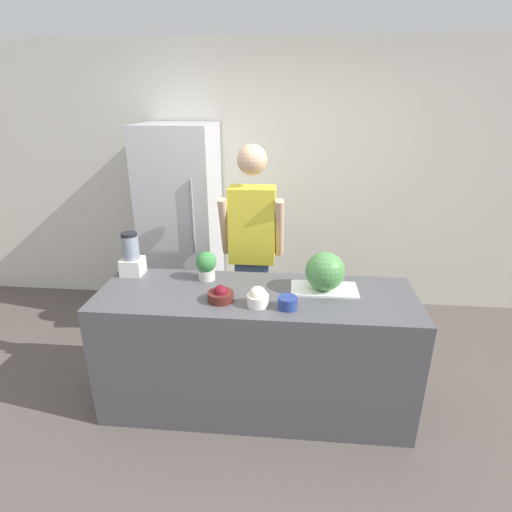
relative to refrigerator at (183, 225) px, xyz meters
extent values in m
plane|color=#564C47|center=(0.83, -1.61, -0.94)|extent=(14.00, 14.00, 0.00)
cube|color=silver|center=(0.83, 0.40, 0.36)|extent=(8.00, 0.06, 2.60)
cube|color=#4C4C51|center=(0.83, -1.27, -0.50)|extent=(2.10, 0.68, 0.88)
cube|color=#B7B7BC|center=(0.00, 0.00, 0.00)|extent=(0.67, 0.69, 1.87)
cylinder|color=gray|center=(0.20, -0.36, 0.19)|extent=(0.02, 0.02, 0.66)
cube|color=#4C608C|center=(0.74, -0.61, -0.51)|extent=(0.27, 0.18, 0.85)
cube|color=gold|center=(0.74, -0.61, 0.21)|extent=(0.36, 0.22, 0.60)
sphere|color=#DBAD89|center=(0.74, -0.61, 0.71)|extent=(0.23, 0.23, 0.23)
cylinder|color=#DBAD89|center=(0.52, -0.65, 0.20)|extent=(0.07, 0.24, 0.50)
cylinder|color=#DBAD89|center=(0.96, -0.65, 0.20)|extent=(0.07, 0.24, 0.50)
cube|color=white|center=(1.28, -1.18, -0.05)|extent=(0.44, 0.23, 0.01)
sphere|color=#4C8C47|center=(1.28, -1.19, 0.09)|extent=(0.26, 0.26, 0.26)
cylinder|color=#511E19|center=(0.62, -1.39, -0.03)|extent=(0.16, 0.16, 0.06)
sphere|color=maroon|center=(0.62, -1.39, 0.00)|extent=(0.09, 0.09, 0.09)
cylinder|color=white|center=(0.86, -1.43, -0.02)|extent=(0.14, 0.14, 0.07)
sphere|color=white|center=(0.86, -1.43, 0.02)|extent=(0.11, 0.11, 0.11)
cylinder|color=navy|center=(1.04, -1.45, -0.02)|extent=(0.12, 0.12, 0.07)
cube|color=silver|center=(-0.09, -1.05, 0.01)|extent=(0.15, 0.15, 0.12)
cylinder|color=gray|center=(-0.09, -1.05, 0.15)|extent=(0.12, 0.12, 0.17)
cylinder|color=black|center=(-0.09, -1.05, 0.25)|extent=(0.11, 0.11, 0.02)
cylinder|color=beige|center=(0.46, -1.08, -0.02)|extent=(0.12, 0.12, 0.07)
sphere|color=#387F3D|center=(0.46, -1.08, 0.08)|extent=(0.15, 0.15, 0.15)
camera|label=1|loc=(1.05, -3.61, 1.13)|focal=28.00mm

